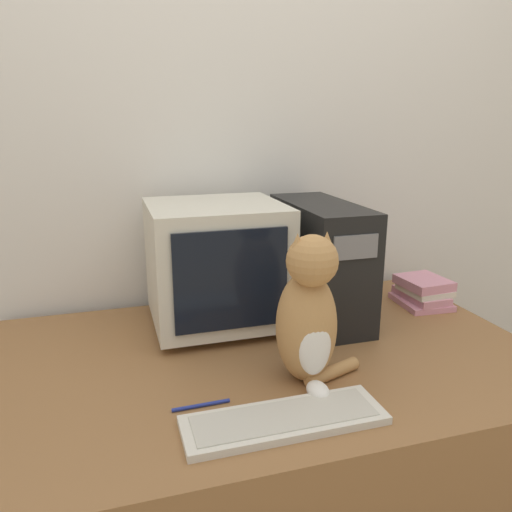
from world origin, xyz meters
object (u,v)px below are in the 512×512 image
keyboard (284,420)px  cat (309,316)px  crt_monitor (216,264)px  computer_tower (320,261)px  book_stack (423,292)px  pen (201,405)px

keyboard → cat: size_ratio=1.15×
keyboard → cat: bearing=53.3°
crt_monitor → computer_tower: 0.34m
crt_monitor → keyboard: crt_monitor is taller
keyboard → book_stack: size_ratio=2.18×
computer_tower → book_stack: size_ratio=2.29×
keyboard → book_stack: 0.90m
crt_monitor → pen: (-0.14, -0.46, -0.20)m
computer_tower → keyboard: (-0.32, -0.55, -0.18)m
crt_monitor → keyboard: (0.02, -0.58, -0.19)m
keyboard → book_stack: book_stack is taller
crt_monitor → book_stack: size_ratio=1.97×
computer_tower → book_stack: computer_tower is taller
crt_monitor → book_stack: crt_monitor is taller
cat → book_stack: size_ratio=1.90×
crt_monitor → cat: size_ratio=1.04×
cat → pen: 0.33m
computer_tower → pen: 0.67m
pen → keyboard: bearing=-35.9°
keyboard → pen: keyboard is taller
computer_tower → cat: bearing=-117.5°
pen → computer_tower: bearing=41.7°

